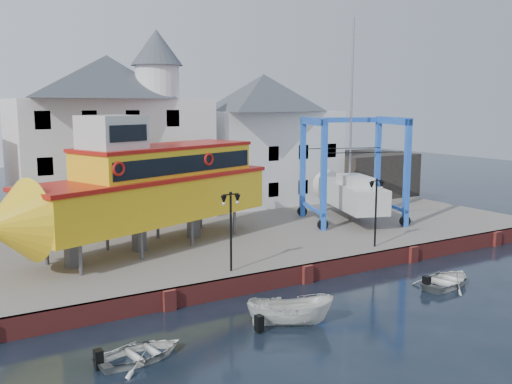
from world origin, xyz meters
TOP-DOWN VIEW (x-y plane):
  - ground at (0.00, 0.00)m, footprint 140.00×140.00m
  - hardstanding at (0.00, 11.00)m, footprint 44.00×22.00m
  - quay_wall at (-0.00, 0.10)m, footprint 44.00×0.47m
  - building_white_main at (-4.87, 18.39)m, footprint 14.00×8.30m
  - building_white_right at (9.00, 19.00)m, footprint 12.00×8.00m
  - shed_dark at (19.00, 17.00)m, footprint 8.00×7.00m
  - lamp_post_left at (-4.00, 1.20)m, footprint 1.12×0.32m
  - lamp_post_right at (6.00, 1.20)m, footprint 1.12×0.32m
  - tour_boat at (-6.66, 7.64)m, footprint 18.79×10.34m
  - travel_lift at (10.08, 8.67)m, footprint 8.26×10.05m
  - motorboat_a at (-4.12, -4.45)m, footprint 4.03×3.12m
  - motorboat_b at (6.28, -4.18)m, footprint 4.51×3.74m
  - motorboat_d at (-10.94, -4.34)m, footprint 3.75×2.91m

SIDE VIEW (x-z plane):
  - ground at x=0.00m, z-range 0.00..0.00m
  - motorboat_a at x=-4.12m, z-range -0.74..0.74m
  - motorboat_b at x=6.28m, z-range -0.40..0.40m
  - motorboat_d at x=-10.94m, z-range -0.36..0.36m
  - hardstanding at x=0.00m, z-range 0.00..1.00m
  - quay_wall at x=0.00m, z-range 0.00..1.00m
  - shed_dark at x=19.00m, z-range 1.00..5.00m
  - travel_lift at x=10.08m, z-range -3.92..10.84m
  - lamp_post_left at x=-4.00m, z-range 2.07..6.27m
  - lamp_post_right at x=6.00m, z-range 2.07..6.27m
  - tour_boat at x=-6.66m, z-range 0.77..8.78m
  - building_white_right at x=9.00m, z-range 1.00..12.20m
  - building_white_main at x=-4.87m, z-range 0.34..14.34m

